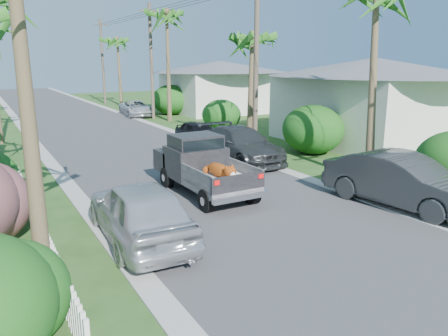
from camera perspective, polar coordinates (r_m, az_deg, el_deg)
ground at (r=10.33m, az=18.53°, el=-13.87°), size 120.00×120.00×0.00m
road at (r=32.06m, az=-16.69°, el=4.94°), size 8.00×100.00×0.02m
curb_left at (r=31.40m, az=-24.35°, el=4.15°), size 0.60×100.00×0.06m
curb_right at (r=33.27m, az=-9.45°, el=5.68°), size 0.60×100.00×0.06m
pickup_truck at (r=15.89m, az=-3.24°, el=0.51°), size 1.98×5.12×2.06m
parked_car_rn at (r=15.31m, az=22.30°, el=-1.62°), size 2.51×5.43×1.72m
parked_car_rm at (r=20.68m, az=2.19°, el=3.06°), size 2.26×5.50×1.59m
parked_car_rf at (r=24.37m, az=-3.32°, el=4.44°), size 1.78×4.08×1.37m
parked_car_rd at (r=38.45m, az=-11.32°, el=7.63°), size 2.49×4.86×1.31m
parked_car_ln at (r=11.74m, az=-10.97°, el=-5.55°), size 2.16×4.93×1.65m
palm_r_b at (r=25.01m, az=3.61°, el=16.78°), size 4.40×4.40×7.20m
palm_r_c at (r=34.73m, az=-7.51°, el=19.46°), size 4.40×4.40×9.40m
palm_r_d at (r=47.93m, az=-13.74°, el=15.99°), size 4.40×4.40×8.00m
shrub_r_b at (r=22.77m, az=11.51°, el=4.95°), size 3.00×3.30×2.50m
shrub_r_c at (r=29.95m, az=-0.35°, el=6.94°), size 2.60×2.86×2.10m
shrub_r_d at (r=39.10m, az=-6.98°, el=8.85°), size 3.20×3.52×2.60m
picket_fence at (r=12.22m, az=-23.07°, el=-7.31°), size 0.10×11.00×1.00m
house_right_near at (r=27.00m, az=18.65°, el=7.95°), size 8.00×9.00×4.80m
house_right_far at (r=41.22m, az=-0.49°, el=10.35°), size 9.00×8.00×4.60m
utility_pole_b at (r=22.76m, az=4.22°, el=13.66°), size 1.60×0.26×9.00m
utility_pole_c at (r=36.21m, az=-9.47°, el=13.60°), size 1.60×0.26×9.00m
utility_pole_d at (r=50.53m, az=-15.58°, el=13.33°), size 1.60×0.26×9.00m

